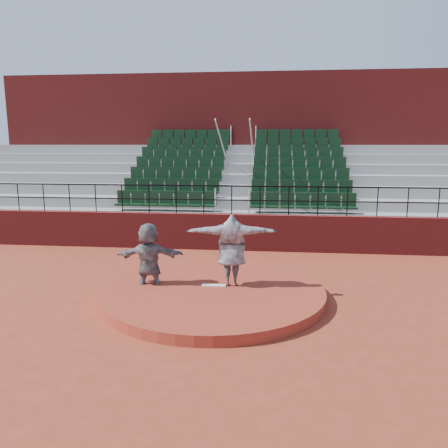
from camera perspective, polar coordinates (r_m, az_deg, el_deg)
The scene contains 9 objects.
ground at distance 11.01m, azimuth -1.43°, elevation -9.56°, with size 90.00×90.00×0.00m, color #953821.
pitchers_mound at distance 10.96m, azimuth -1.43°, elevation -8.95°, with size 5.50×5.50×0.25m, color #9C3722.
pitching_rubber at distance 11.06m, azimuth -1.33°, elevation -8.01°, with size 0.60×0.15×0.03m, color white.
boundary_wall at distance 15.62m, azimuth 0.99°, elevation -1.05°, with size 24.00×0.30×1.30m, color maroon.
wall_railing at distance 15.41m, azimuth 1.01°, elevation 3.99°, with size 24.04×0.05×1.03m.
seating_deck at distance 19.08m, azimuth 2.00°, elevation 3.49°, with size 24.00×5.97×4.63m.
press_box_facade at distance 22.89m, azimuth 2.78°, elevation 9.91°, with size 24.00×3.00×7.10m, color maroon.
pitcher at distance 10.90m, azimuth 1.01°, elevation -3.41°, with size 2.22×0.60×1.81m, color black.
fielder at distance 11.23m, azimuth -9.75°, elevation -4.42°, with size 1.70×0.54×1.83m, color black.
Camera 1 is at (1.39, -10.25, 3.77)m, focal length 35.00 mm.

